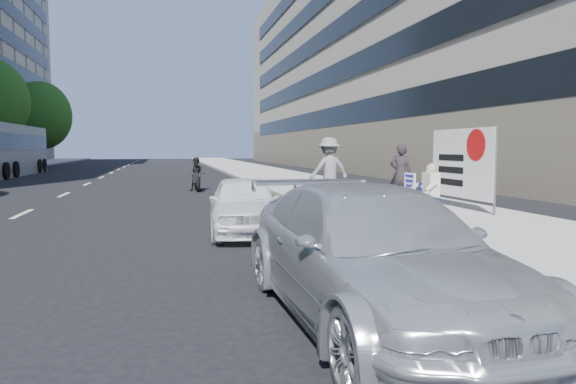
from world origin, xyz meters
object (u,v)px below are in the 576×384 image
object	(u,v)px
protest_banner	(461,163)
bus	(5,151)
white_sedan_near	(244,204)
motorcycle	(197,176)
jogger	(329,170)
seated_protester	(425,188)
parked_sedan	(373,254)
pedestrian_woman	(401,173)

from	to	relation	value
protest_banner	bus	distance (m)	30.34
white_sedan_near	bus	distance (m)	28.70
motorcycle	bus	bearing A→B (deg)	134.34
jogger	bus	size ratio (longest dim) A/B	0.17
seated_protester	protest_banner	xyz separation A→B (m)	(1.91, 1.54, 0.53)
white_sedan_near	bus	size ratio (longest dim) A/B	0.30
motorcycle	protest_banner	bearing A→B (deg)	-48.04
protest_banner	parked_sedan	world-z (taller)	protest_banner
motorcycle	bus	world-z (taller)	bus
pedestrian_woman	parked_sedan	xyz separation A→B (m)	(-4.85, -9.41, -0.34)
seated_protester	motorcycle	world-z (taller)	seated_protester
jogger	protest_banner	size ratio (longest dim) A/B	0.65
jogger	pedestrian_woman	distance (m)	2.19
parked_sedan	bus	bearing A→B (deg)	109.56
parked_sedan	white_sedan_near	size ratio (longest dim) A/B	1.34
pedestrian_woman	motorcycle	size ratio (longest dim) A/B	0.87
protest_banner	white_sedan_near	size ratio (longest dim) A/B	0.84
seated_protester	bus	bearing A→B (deg)	122.20
seated_protester	parked_sedan	world-z (taller)	seated_protester
jogger	white_sedan_near	world-z (taller)	jogger
pedestrian_woman	white_sedan_near	bearing A→B (deg)	59.38
jogger	motorcycle	distance (m)	7.80
seated_protester	protest_banner	bearing A→B (deg)	38.79
protest_banner	pedestrian_woman	bearing A→B (deg)	119.03
parked_sedan	protest_banner	bearing A→B (deg)	51.25
protest_banner	jogger	bearing A→B (deg)	140.45
protest_banner	seated_protester	bearing A→B (deg)	-141.21
bus	white_sedan_near	bearing A→B (deg)	-65.13
seated_protester	pedestrian_woman	xyz separation A→B (m)	(0.95, 3.28, 0.17)
pedestrian_woman	white_sedan_near	size ratio (longest dim) A/B	0.49
jogger	pedestrian_woman	xyz separation A→B (m)	(2.05, -0.75, -0.10)
protest_banner	white_sedan_near	xyz separation A→B (m)	(-6.32, -1.82, -0.78)
seated_protester	motorcycle	bearing A→B (deg)	113.46
pedestrian_woman	protest_banner	size ratio (longest dim) A/B	0.59
parked_sedan	bus	xyz separation A→B (m)	(-12.36, 31.97, 0.93)
pedestrian_woman	parked_sedan	distance (m)	10.60
jogger	white_sedan_near	distance (m)	5.45
jogger	white_sedan_near	bearing A→B (deg)	46.19
parked_sedan	motorcycle	world-z (taller)	motorcycle
motorcycle	jogger	bearing A→B (deg)	-55.57
pedestrian_woman	jogger	bearing A→B (deg)	5.66
protest_banner	bus	size ratio (longest dim) A/B	0.25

